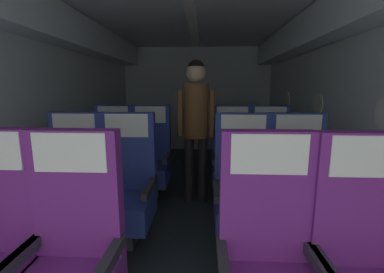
% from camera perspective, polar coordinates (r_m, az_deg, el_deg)
% --- Properties ---
extents(ground, '(3.36, 6.45, 0.02)m').
position_cam_1_polar(ground, '(2.96, -0.82, -16.54)').
color(ground, '#23282D').
extents(fuselage_shell, '(3.24, 6.10, 2.24)m').
position_cam_1_polar(fuselage_shell, '(2.91, -0.56, 15.52)').
color(fuselage_shell, silver).
rests_on(fuselage_shell, ground).
extents(seat_a_left_aisle, '(0.50, 0.51, 1.13)m').
position_cam_1_polar(seat_a_left_aisle, '(1.57, -25.26, -23.93)').
color(seat_a_left_aisle, '#38383D').
rests_on(seat_a_left_aisle, ground).
extents(seat_a_right_window, '(0.50, 0.51, 1.13)m').
position_cam_1_polar(seat_a_right_window, '(1.47, 16.29, -26.05)').
color(seat_a_right_window, '#38383D').
rests_on(seat_a_right_window, ground).
extents(seat_b_left_window, '(0.50, 0.51, 1.13)m').
position_cam_1_polar(seat_b_left_window, '(2.53, -24.43, -10.47)').
color(seat_b_left_window, '#38383D').
rests_on(seat_b_left_window, ground).
extents(seat_b_left_aisle, '(0.50, 0.51, 1.13)m').
position_cam_1_polar(seat_b_left_aisle, '(2.36, -14.18, -11.31)').
color(seat_b_left_aisle, '#38383D').
rests_on(seat_b_left_aisle, ground).
extents(seat_b_right_aisle, '(0.50, 0.51, 1.13)m').
position_cam_1_polar(seat_b_right_aisle, '(2.40, 22.08, -11.43)').
color(seat_b_right_aisle, '#38383D').
rests_on(seat_b_right_aisle, ground).
extents(seat_b_right_window, '(0.50, 0.51, 1.13)m').
position_cam_1_polar(seat_b_right_window, '(2.27, 11.01, -12.11)').
color(seat_b_right_window, '#38383D').
rests_on(seat_b_right_window, ground).
extents(seat_c_left_window, '(0.50, 0.51, 1.13)m').
position_cam_1_polar(seat_c_left_window, '(3.36, -16.93, -4.89)').
color(seat_c_left_window, '#38383D').
rests_on(seat_c_left_window, ground).
extents(seat_c_left_aisle, '(0.50, 0.51, 1.13)m').
position_cam_1_polar(seat_c_left_aisle, '(3.23, -9.14, -5.18)').
color(seat_c_left_aisle, '#38383D').
rests_on(seat_c_left_aisle, ground).
extents(seat_c_right_aisle, '(0.50, 0.51, 1.13)m').
position_cam_1_polar(seat_c_right_aisle, '(3.26, 16.65, -5.34)').
color(seat_c_right_aisle, '#38383D').
rests_on(seat_c_right_aisle, ground).
extents(seat_c_right_window, '(0.50, 0.51, 1.13)m').
position_cam_1_polar(seat_c_right_window, '(3.17, 8.70, -5.44)').
color(seat_c_right_window, '#38383D').
rests_on(seat_c_right_window, ground).
extents(flight_attendant, '(0.43, 0.28, 1.65)m').
position_cam_1_polar(flight_attendant, '(2.98, 0.88, 4.43)').
color(flight_attendant, black).
rests_on(flight_attendant, ground).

